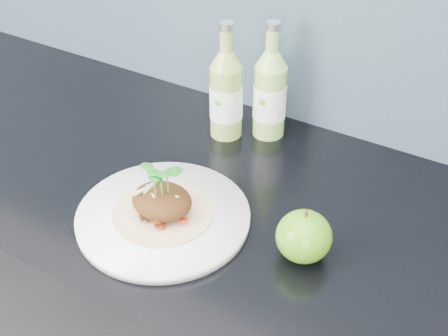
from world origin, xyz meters
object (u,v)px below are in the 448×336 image
at_px(green_apple, 304,236).
at_px(cider_bottle_right, 270,94).
at_px(cider_bottle_left, 226,94).
at_px(dinner_plate, 163,217).

xyz_separation_m(green_apple, cider_bottle_right, (-0.20, 0.28, 0.05)).
bearing_deg(cider_bottle_left, cider_bottle_right, 21.31).
bearing_deg(dinner_plate, green_apple, 10.25).
distance_m(dinner_plate, green_apple, 0.24).
height_order(dinner_plate, cider_bottle_left, cider_bottle_left).
xyz_separation_m(dinner_plate, green_apple, (0.23, 0.04, 0.03)).
xyz_separation_m(green_apple, cider_bottle_left, (-0.27, 0.24, 0.05)).
bearing_deg(dinner_plate, cider_bottle_right, 84.99).
bearing_deg(green_apple, cider_bottle_left, 139.20).
bearing_deg(green_apple, cider_bottle_right, 125.94).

